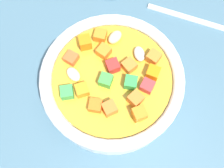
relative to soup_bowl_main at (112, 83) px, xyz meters
The scene contains 3 objects.
ground_plane 4.04cm from the soup_bowl_main, 71.64° to the left, with size 140.00×140.00×2.00cm, color #42667A.
soup_bowl_main is the anchor object (origin of this frame).
spoon 14.94cm from the soup_bowl_main, 109.24° to the right, with size 20.21×7.05×1.02cm.
Camera 1 is at (-0.88, 12.90, 38.90)cm, focal length 47.77 mm.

